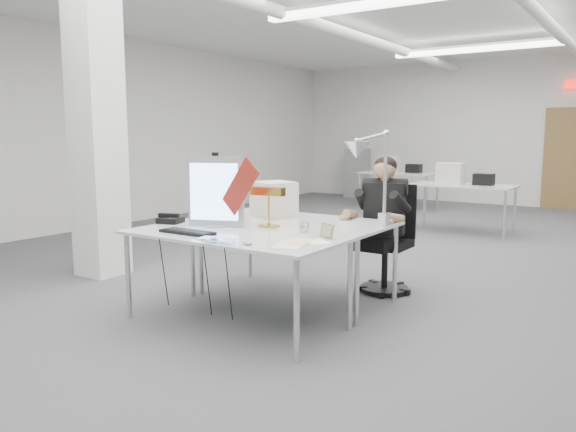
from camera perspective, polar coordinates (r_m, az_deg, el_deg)
name	(u,v)px	position (r m, az deg, el deg)	size (l,w,h in m)	color
room_shell	(379,122)	(6.70, 9.23, 9.46)	(10.04, 14.04, 3.24)	#474749
desk_main	(235,235)	(4.53, -5.41, -1.94)	(1.80, 0.90, 0.03)	silver
desk_second	(296,221)	(5.25, 0.78, -0.50)	(1.80, 0.90, 0.03)	silver
bg_desk_a	(462,185)	(9.37, 17.30, 2.98)	(1.60, 0.80, 0.03)	silver
bg_desk_b	(398,173)	(12.10, 11.15, 4.31)	(1.60, 0.80, 0.03)	silver
filing_cabinet	(357,173)	(14.13, 7.01, 4.37)	(0.45, 0.55, 1.20)	gray
office_chair	(385,239)	(5.57, 9.85, -2.32)	(0.52, 0.52, 1.06)	black
seated_person	(384,202)	(5.47, 9.74, 1.40)	(0.50, 0.62, 0.93)	black
monitor	(216,192)	(4.85, -7.34, 2.48)	(0.49, 0.05, 0.61)	#A8A9AD
pennant	(240,187)	(4.63, -4.87, 3.00)	(0.48, 0.01, 0.20)	maroon
keyboard	(187,232)	(4.58, -10.19, -1.62)	(0.48, 0.16, 0.02)	black
laptop	(214,241)	(4.16, -7.53, -2.54)	(0.31, 0.20, 0.02)	silver
mouse	(248,243)	(4.05, -4.13, -2.71)	(0.09, 0.06, 0.03)	#A7A7AC
bankers_lamp	(269,206)	(4.81, -1.95, 1.02)	(0.32, 0.13, 0.36)	gold
desk_phone	(170,220)	(5.15, -11.85, -0.42)	(0.20, 0.18, 0.05)	black
picture_frame_left	(203,216)	(5.22, -8.64, 0.04)	(0.13, 0.01, 0.10)	#A46E47
picture_frame_right	(327,231)	(4.32, 3.97, -1.50)	(0.14, 0.01, 0.11)	#9F8A44
desk_clock	(304,226)	(4.57, 1.67, -1.03)	(0.09, 0.09, 0.03)	#A3A3A8
paper_stack_a	(289,245)	(4.01, 0.11, -3.01)	(0.20, 0.28, 0.01)	silver
paper_stack_b	(298,241)	(4.15, 0.99, -2.61)	(0.18, 0.25, 0.01)	#E4CB88
paper_stack_c	(317,242)	(4.14, 2.99, -2.66)	(0.21, 0.14, 0.01)	white
beige_monitor	(274,199)	(5.41, -1.45, 1.71)	(0.36, 0.34, 0.34)	beige
architect_lamp	(373,181)	(4.66, 8.59, 3.53)	(0.22, 0.64, 0.82)	silver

